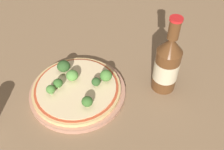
{
  "coord_description": "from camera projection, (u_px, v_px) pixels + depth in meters",
  "views": [
    {
      "loc": [
        0.07,
        -0.46,
        0.54
      ],
      "look_at": [
        0.1,
        0.0,
        0.06
      ],
      "focal_mm": 42.0,
      "sensor_mm": 36.0,
      "label": 1
    }
  ],
  "objects": [
    {
      "name": "ground_plane",
      "position": [
        74.0,
        93.0,
        0.7
      ],
      "size": [
        3.0,
        3.0,
        0.0
      ],
      "primitive_type": "plane",
      "color": "#846647"
    },
    {
      "name": "pizza",
      "position": [
        77.0,
        89.0,
        0.68
      ],
      "size": [
        0.23,
        0.23,
        0.01
      ],
      "color": "tan",
      "rests_on": "plate"
    },
    {
      "name": "broccoli_floret_1",
      "position": [
        58.0,
        82.0,
        0.67
      ],
      "size": [
        0.02,
        0.02,
        0.03
      ],
      "color": "#7A9E5B",
      "rests_on": "pizza"
    },
    {
      "name": "beer_bottle",
      "position": [
        167.0,
        64.0,
        0.66
      ],
      "size": [
        0.06,
        0.06,
        0.22
      ],
      "color": "#563319",
      "rests_on": "ground_plane"
    },
    {
      "name": "broccoli_floret_6",
      "position": [
        87.0,
        102.0,
        0.62
      ],
      "size": [
        0.03,
        0.03,
        0.03
      ],
      "color": "#7A9E5B",
      "rests_on": "pizza"
    },
    {
      "name": "broccoli_floret_2",
      "position": [
        73.0,
        75.0,
        0.69
      ],
      "size": [
        0.03,
        0.03,
        0.03
      ],
      "color": "#7A9E5B",
      "rests_on": "pizza"
    },
    {
      "name": "broccoli_floret_3",
      "position": [
        51.0,
        89.0,
        0.65
      ],
      "size": [
        0.02,
        0.02,
        0.03
      ],
      "color": "#7A9E5B",
      "rests_on": "pizza"
    },
    {
      "name": "broccoli_floret_5",
      "position": [
        96.0,
        82.0,
        0.67
      ],
      "size": [
        0.02,
        0.02,
        0.03
      ],
      "color": "#7A9E5B",
      "rests_on": "pizza"
    },
    {
      "name": "broccoli_floret_4",
      "position": [
        106.0,
        76.0,
        0.68
      ],
      "size": [
        0.03,
        0.03,
        0.03
      ],
      "color": "#7A9E5B",
      "rests_on": "pizza"
    },
    {
      "name": "plate",
      "position": [
        78.0,
        92.0,
        0.69
      ],
      "size": [
        0.25,
        0.25,
        0.01
      ],
      "color": "tan",
      "rests_on": "ground_plane"
    },
    {
      "name": "broccoli_floret_0",
      "position": [
        64.0,
        66.0,
        0.71
      ],
      "size": [
        0.04,
        0.04,
        0.03
      ],
      "color": "#7A9E5B",
      "rests_on": "pizza"
    }
  ]
}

